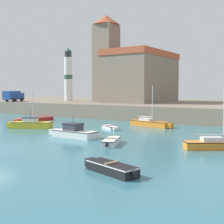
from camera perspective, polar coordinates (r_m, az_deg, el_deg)
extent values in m
cube|color=gray|center=(65.19, 13.73, 0.75)|extent=(120.00, 40.00, 2.37)
cube|color=white|center=(38.71, -0.32, -2.82)|extent=(3.13, 2.66, 0.40)
cube|color=white|center=(37.09, 0.68, -3.13)|extent=(0.78, 0.81, 0.34)
cube|color=black|center=(38.69, -0.32, -2.58)|extent=(3.16, 2.69, 0.07)
cube|color=#997F5B|center=(38.68, -0.32, -2.47)|extent=(0.72, 0.91, 0.08)
cube|color=black|center=(40.21, -1.17, -2.49)|extent=(0.28, 0.28, 0.36)
cube|color=red|center=(49.55, -13.83, -1.28)|extent=(1.50, 6.37, 0.64)
cube|color=red|center=(47.24, -16.97, -1.60)|extent=(0.82, 0.67, 0.54)
cube|color=white|center=(49.53, -13.84, -0.96)|extent=(1.51, 6.44, 0.07)
cylinder|color=silver|center=(49.07, -14.29, 1.30)|extent=(0.10, 0.10, 3.88)
cylinder|color=silver|center=(50.02, -13.18, -0.22)|extent=(0.08, 2.87, 0.08)
cube|color=black|center=(18.48, -0.04, -10.26)|extent=(3.74, 2.11, 0.58)
cube|color=black|center=(20.04, -3.84, -9.13)|extent=(0.68, 0.75, 0.49)
cube|color=white|center=(18.42, -0.04, -9.51)|extent=(3.77, 2.13, 0.07)
cube|color=#997F5B|center=(18.40, -0.04, -9.27)|extent=(0.47, 0.99, 0.08)
cube|color=black|center=(17.11, 4.13, -11.28)|extent=(0.25, 0.25, 0.36)
cube|color=white|center=(27.66, -0.15, -5.48)|extent=(2.23, 3.49, 0.54)
cube|color=white|center=(29.50, 0.62, -4.87)|extent=(0.74, 0.67, 0.46)
cube|color=black|center=(27.63, -0.15, -5.01)|extent=(2.26, 3.52, 0.07)
cube|color=#997F5B|center=(27.61, -0.15, -4.85)|extent=(0.93, 0.53, 0.08)
cube|color=black|center=(25.94, -0.96, -6.01)|extent=(0.26, 0.26, 0.36)
cube|color=orange|center=(27.19, 18.85, -5.75)|extent=(5.31, 4.33, 0.64)
cube|color=black|center=(27.14, 18.87, -5.17)|extent=(5.36, 4.37, 0.07)
cylinder|color=silver|center=(27.01, 19.81, 0.10)|extent=(0.10, 0.10, 4.91)
cylinder|color=silver|center=(26.82, 17.51, -3.97)|extent=(2.08, 1.51, 0.08)
cube|color=silver|center=(26.92, 17.77, -4.75)|extent=(1.91, 1.75, 0.36)
cube|color=yellow|center=(40.90, -14.36, -2.30)|extent=(5.16, 3.78, 0.80)
cube|color=yellow|center=(42.00, -17.99, -2.21)|extent=(1.15, 1.22, 0.68)
cube|color=black|center=(40.86, -14.37, -1.80)|extent=(5.21, 3.82, 0.07)
cube|color=silver|center=(40.92, -14.70, -1.39)|extent=(2.12, 1.95, 0.49)
cube|color=#2D333D|center=(40.90, -14.70, -1.00)|extent=(2.29, 2.10, 0.08)
cylinder|color=black|center=(40.86, -14.72, -0.31)|extent=(0.04, 0.04, 0.90)
cube|color=orange|center=(41.64, 6.89, -2.14)|extent=(5.90, 2.36, 0.72)
cube|color=orange|center=(39.83, 10.56, -2.46)|extent=(0.74, 0.85, 0.62)
cube|color=black|center=(41.60, 6.89, -1.70)|extent=(5.96, 2.39, 0.07)
cylinder|color=silver|center=(41.18, 7.40, 1.54)|extent=(0.10, 0.10, 4.65)
cylinder|color=silver|center=(41.98, 6.11, -0.83)|extent=(2.56, 0.54, 0.08)
cube|color=silver|center=(41.93, 6.26, -1.35)|extent=(1.87, 1.25, 0.36)
cube|color=white|center=(32.21, -6.80, -3.99)|extent=(4.83, 2.00, 0.70)
cube|color=white|center=(34.13, -10.35, -3.57)|extent=(0.87, 1.05, 0.60)
cube|color=black|center=(32.17, -6.81, -3.44)|extent=(4.87, 2.02, 0.07)
cube|color=#333842|center=(32.28, -7.13, -2.75)|extent=(1.71, 1.45, 0.67)
cube|color=#2D333D|center=(32.24, -7.14, -2.10)|extent=(1.85, 1.55, 0.08)
cylinder|color=black|center=(32.19, -7.15, -1.23)|extent=(0.04, 0.04, 0.90)
cube|color=gray|center=(63.55, 5.36, 5.84)|extent=(9.65, 15.96, 8.87)
cube|color=#B25133|center=(63.90, 5.39, 10.36)|extent=(9.84, 16.28, 1.20)
cube|color=gray|center=(65.30, -1.07, 8.85)|extent=(4.23, 4.23, 15.79)
cone|color=#B25133|center=(66.63, -1.08, 16.49)|extent=(5.50, 5.50, 2.00)
cylinder|color=silver|center=(69.49, -7.99, 5.95)|extent=(1.74, 1.74, 9.57)
cylinder|color=#2D5647|center=(69.51, -7.99, 6.35)|extent=(1.79, 1.79, 0.90)
cylinder|color=#262D33|center=(69.87, -8.03, 10.37)|extent=(1.48, 1.48, 1.20)
cone|color=#2D5647|center=(69.99, -8.04, 11.18)|extent=(1.65, 1.65, 0.80)
cube|color=#234793|center=(68.96, -17.88, 2.91)|extent=(2.45, 3.42, 1.80)
cube|color=#234793|center=(70.44, -16.70, 2.80)|extent=(2.14, 1.52, 1.40)
cube|color=#334756|center=(70.76, -16.46, 2.97)|extent=(1.80, 0.32, 0.70)
cylinder|color=black|center=(71.04, -17.30, 2.23)|extent=(0.37, 0.83, 0.80)
cylinder|color=black|center=(69.73, -16.18, 2.22)|extent=(0.37, 0.83, 0.80)
cylinder|color=black|center=(69.37, -18.65, 2.16)|extent=(0.37, 0.83, 0.80)
cylinder|color=black|center=(68.03, -17.53, 2.15)|extent=(0.37, 0.83, 0.80)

